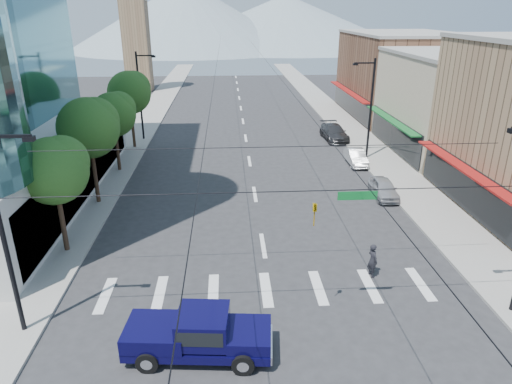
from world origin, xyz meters
The scene contains 20 objects.
ground centered at (0.00, 0.00, 0.00)m, with size 160.00×160.00×0.00m, color #28282B.
sidewalk_left centered at (-12.00, 40.00, 0.07)m, with size 4.00×120.00×0.15m, color gray.
sidewalk_right centered at (12.00, 40.00, 0.07)m, with size 4.00×120.00×0.15m, color gray.
shop_mid centered at (20.00, 24.00, 4.50)m, with size 12.00×14.00×9.00m, color tan.
shop_far centered at (20.00, 40.00, 5.00)m, with size 12.00×18.00×10.00m, color brown.
clock_tower centered at (-16.50, 62.00, 10.64)m, with size 4.80×4.80×20.40m.
mountain_left centered at (-15.00, 150.00, 11.00)m, with size 80.00×80.00×22.00m, color gray.
mountain_right centered at (20.00, 160.00, 9.00)m, with size 90.00×90.00×18.00m, color gray.
tree_near centered at (-11.07, 6.10, 4.99)m, with size 3.65×3.64×6.71m.
tree_midnear centered at (-11.07, 13.10, 5.59)m, with size 4.09×4.09×7.52m.
tree_midfar centered at (-11.07, 20.10, 4.99)m, with size 3.65×3.64×6.71m.
tree_far centered at (-11.07, 27.10, 5.59)m, with size 4.09×4.09×7.52m.
signal_rig centered at (0.19, -1.00, 4.64)m, with size 21.80×0.20×9.00m.
lamp_pole_nw centered at (-10.67, 30.00, 4.94)m, with size 2.00×0.25×9.00m.
lamp_pole_ne centered at (10.67, 22.00, 4.94)m, with size 2.00×0.25×9.00m.
pickup_truck centered at (-3.28, -2.86, 1.03)m, with size 5.99×2.70×1.97m.
pedestrian centered at (5.34, 2.42, 0.91)m, with size 0.67×0.44×1.83m, color black.
parked_car_near centered at (9.40, 12.90, 0.67)m, with size 1.58×3.94×1.34m, color #AAAAAE.
parked_car_mid centered at (9.40, 20.56, 0.67)m, with size 1.42×4.07×1.34m, color silver.
parked_car_far centered at (9.30, 28.81, 0.78)m, with size 2.20×5.40×1.57m, color #323234.
Camera 1 is at (-1.91, -17.51, 12.85)m, focal length 32.00 mm.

